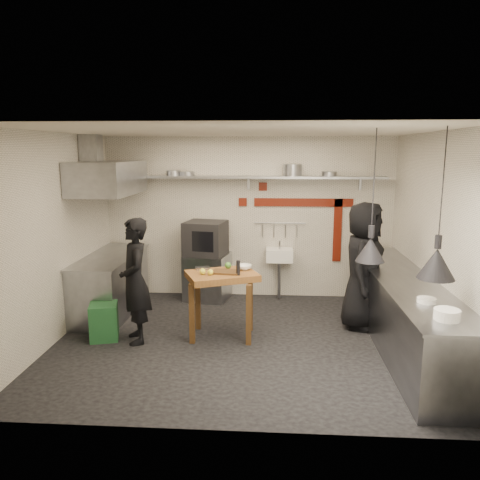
# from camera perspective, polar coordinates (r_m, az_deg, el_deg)

# --- Properties ---
(floor) EXTENTS (5.00, 5.00, 0.00)m
(floor) POSITION_cam_1_polar(r_m,az_deg,el_deg) (6.55, 0.08, -12.17)
(floor) COLOR black
(floor) RESTS_ON ground
(ceiling) EXTENTS (5.00, 5.00, 0.00)m
(ceiling) POSITION_cam_1_polar(r_m,az_deg,el_deg) (6.03, 0.08, 13.13)
(ceiling) COLOR silver
(ceiling) RESTS_ON floor
(wall_back) EXTENTS (5.00, 0.04, 2.80)m
(wall_back) POSITION_cam_1_polar(r_m,az_deg,el_deg) (8.21, 1.04, 2.72)
(wall_back) COLOR silver
(wall_back) RESTS_ON floor
(wall_front) EXTENTS (5.00, 0.04, 2.80)m
(wall_front) POSITION_cam_1_polar(r_m,az_deg,el_deg) (4.10, -1.84, -5.58)
(wall_front) COLOR silver
(wall_front) RESTS_ON floor
(wall_left) EXTENTS (0.04, 4.20, 2.80)m
(wall_left) POSITION_cam_1_polar(r_m,az_deg,el_deg) (6.77, -21.53, 0.22)
(wall_left) COLOR silver
(wall_left) RESTS_ON floor
(wall_right) EXTENTS (0.04, 4.20, 2.80)m
(wall_right) POSITION_cam_1_polar(r_m,az_deg,el_deg) (6.48, 22.73, -0.32)
(wall_right) COLOR silver
(wall_right) RESTS_ON floor
(red_band_horiz) EXTENTS (1.70, 0.02, 0.14)m
(red_band_horiz) POSITION_cam_1_polar(r_m,az_deg,el_deg) (8.16, 7.73, 4.56)
(red_band_horiz) COLOR #62180B
(red_band_horiz) RESTS_ON wall_back
(red_band_vert) EXTENTS (0.14, 0.02, 1.10)m
(red_band_vert) POSITION_cam_1_polar(r_m,az_deg,el_deg) (8.29, 11.79, 1.17)
(red_band_vert) COLOR #62180B
(red_band_vert) RESTS_ON wall_back
(red_tile_a) EXTENTS (0.14, 0.02, 0.14)m
(red_tile_a) POSITION_cam_1_polar(r_m,az_deg,el_deg) (8.12, 2.82, 6.52)
(red_tile_a) COLOR #62180B
(red_tile_a) RESTS_ON wall_back
(red_tile_b) EXTENTS (0.14, 0.02, 0.14)m
(red_tile_b) POSITION_cam_1_polar(r_m,az_deg,el_deg) (8.16, 0.33, 4.65)
(red_tile_b) COLOR #62180B
(red_tile_b) RESTS_ON wall_back
(back_shelf) EXTENTS (4.60, 0.34, 0.04)m
(back_shelf) POSITION_cam_1_polar(r_m,az_deg,el_deg) (7.96, 0.99, 7.67)
(back_shelf) COLOR gray
(back_shelf) RESTS_ON wall_back
(shelf_bracket_left) EXTENTS (0.04, 0.06, 0.24)m
(shelf_bracket_left) POSITION_cam_1_polar(r_m,az_deg,el_deg) (8.42, -12.08, 6.93)
(shelf_bracket_left) COLOR gray
(shelf_bracket_left) RESTS_ON wall_back
(shelf_bracket_mid) EXTENTS (0.04, 0.06, 0.24)m
(shelf_bracket_mid) POSITION_cam_1_polar(r_m,az_deg,el_deg) (8.11, 1.04, 7.03)
(shelf_bracket_mid) COLOR gray
(shelf_bracket_mid) RESTS_ON wall_back
(shelf_bracket_right) EXTENTS (0.04, 0.06, 0.24)m
(shelf_bracket_right) POSITION_cam_1_polar(r_m,az_deg,el_deg) (8.24, 14.45, 6.75)
(shelf_bracket_right) COLOR gray
(shelf_bracket_right) RESTS_ON wall_back
(pan_far_left) EXTENTS (0.26, 0.26, 0.09)m
(pan_far_left) POSITION_cam_1_polar(r_m,az_deg,el_deg) (8.12, -8.10, 8.09)
(pan_far_left) COLOR gray
(pan_far_left) RESTS_ON back_shelf
(pan_mid_left) EXTENTS (0.27, 0.27, 0.07)m
(pan_mid_left) POSITION_cam_1_polar(r_m,az_deg,el_deg) (8.07, -6.48, 8.04)
(pan_mid_left) COLOR gray
(pan_mid_left) RESTS_ON back_shelf
(stock_pot) EXTENTS (0.41, 0.41, 0.20)m
(stock_pot) POSITION_cam_1_polar(r_m,az_deg,el_deg) (7.95, 6.44, 8.47)
(stock_pot) COLOR gray
(stock_pot) RESTS_ON back_shelf
(pan_right) EXTENTS (0.31, 0.31, 0.08)m
(pan_right) POSITION_cam_1_polar(r_m,az_deg,el_deg) (8.00, 10.82, 7.93)
(pan_right) COLOR gray
(pan_right) RESTS_ON back_shelf
(oven_stand) EXTENTS (0.82, 0.76, 0.80)m
(oven_stand) POSITION_cam_1_polar(r_m,az_deg,el_deg) (8.20, -3.99, -4.46)
(oven_stand) COLOR gray
(oven_stand) RESTS_ON floor
(combi_oven) EXTENTS (0.76, 0.72, 0.58)m
(combi_oven) POSITION_cam_1_polar(r_m,az_deg,el_deg) (7.98, -4.21, 0.20)
(combi_oven) COLOR black
(combi_oven) RESTS_ON oven_stand
(oven_door) EXTENTS (0.52, 0.13, 0.46)m
(oven_door) POSITION_cam_1_polar(r_m,az_deg,el_deg) (7.74, -4.35, -0.13)
(oven_door) COLOR #62180B
(oven_door) RESTS_ON combi_oven
(oven_glass) EXTENTS (0.37, 0.09, 0.34)m
(oven_glass) POSITION_cam_1_polar(r_m,az_deg,el_deg) (7.69, -4.57, -0.21)
(oven_glass) COLOR black
(oven_glass) RESTS_ON oven_door
(hand_sink) EXTENTS (0.46, 0.34, 0.22)m
(hand_sink) POSITION_cam_1_polar(r_m,az_deg,el_deg) (8.13, 4.83, -1.84)
(hand_sink) COLOR white
(hand_sink) RESTS_ON wall_back
(sink_tap) EXTENTS (0.03, 0.03, 0.14)m
(sink_tap) POSITION_cam_1_polar(r_m,az_deg,el_deg) (8.09, 4.85, -0.59)
(sink_tap) COLOR gray
(sink_tap) RESTS_ON hand_sink
(sink_drain) EXTENTS (0.06, 0.06, 0.66)m
(sink_drain) POSITION_cam_1_polar(r_m,az_deg,el_deg) (8.20, 4.79, -4.90)
(sink_drain) COLOR gray
(sink_drain) RESTS_ON floor
(utensil_rail) EXTENTS (0.90, 0.02, 0.02)m
(utensil_rail) POSITION_cam_1_polar(r_m,az_deg,el_deg) (8.17, 4.88, 2.08)
(utensil_rail) COLOR gray
(utensil_rail) RESTS_ON wall_back
(counter_right) EXTENTS (0.70, 3.80, 0.90)m
(counter_right) POSITION_cam_1_polar(r_m,az_deg,el_deg) (6.61, 19.23, -8.39)
(counter_right) COLOR gray
(counter_right) RESTS_ON floor
(counter_right_top) EXTENTS (0.76, 3.90, 0.03)m
(counter_right_top) POSITION_cam_1_polar(r_m,az_deg,el_deg) (6.48, 19.48, -4.50)
(counter_right_top) COLOR gray
(counter_right_top) RESTS_ON counter_right
(plate_stack) EXTENTS (0.26, 0.26, 0.11)m
(plate_stack) POSITION_cam_1_polar(r_m,az_deg,el_deg) (5.04, 23.91, -8.32)
(plate_stack) COLOR white
(plate_stack) RESTS_ON counter_right_top
(small_bowl_right) EXTENTS (0.26, 0.26, 0.05)m
(small_bowl_right) POSITION_cam_1_polar(r_m,az_deg,el_deg) (5.52, 21.79, -6.83)
(small_bowl_right) COLOR white
(small_bowl_right) RESTS_ON counter_right_top
(counter_left) EXTENTS (0.70, 1.90, 0.90)m
(counter_left) POSITION_cam_1_polar(r_m,az_deg,el_deg) (7.80, -15.44, -5.26)
(counter_left) COLOR gray
(counter_left) RESTS_ON floor
(counter_left_top) EXTENTS (0.76, 2.00, 0.03)m
(counter_left_top) POSITION_cam_1_polar(r_m,az_deg,el_deg) (7.69, -15.61, -1.92)
(counter_left_top) COLOR gray
(counter_left_top) RESTS_ON counter_left
(extractor_hood) EXTENTS (0.78, 1.60, 0.50)m
(extractor_hood) POSITION_cam_1_polar(r_m,az_deg,el_deg) (7.50, -15.73, 7.31)
(extractor_hood) COLOR gray
(extractor_hood) RESTS_ON ceiling
(hood_duct) EXTENTS (0.28, 0.28, 0.50)m
(hood_duct) POSITION_cam_1_polar(r_m,az_deg,el_deg) (7.58, -17.70, 10.27)
(hood_duct) COLOR gray
(hood_duct) RESTS_ON ceiling
(green_bin) EXTENTS (0.45, 0.45, 0.50)m
(green_bin) POSITION_cam_1_polar(r_m,az_deg,el_deg) (6.78, -16.24, -9.53)
(green_bin) COLOR #1F582B
(green_bin) RESTS_ON floor
(prep_table) EXTENTS (1.09, 0.94, 0.92)m
(prep_table) POSITION_cam_1_polar(r_m,az_deg,el_deg) (6.54, -2.19, -7.90)
(prep_table) COLOR brown
(prep_table) RESTS_ON floor
(cutting_board) EXTENTS (0.39, 0.30, 0.02)m
(cutting_board) POSITION_cam_1_polar(r_m,az_deg,el_deg) (6.39, -1.72, -3.91)
(cutting_board) COLOR #4E3218
(cutting_board) RESTS_ON prep_table
(pepper_mill) EXTENTS (0.05, 0.05, 0.20)m
(pepper_mill) POSITION_cam_1_polar(r_m,az_deg,el_deg) (6.25, -0.23, -3.42)
(pepper_mill) COLOR black
(pepper_mill) RESTS_ON prep_table
(lemon_a) EXTENTS (0.11, 0.11, 0.08)m
(lemon_a) POSITION_cam_1_polar(r_m,az_deg,el_deg) (6.32, -4.59, -3.85)
(lemon_a) COLOR yellow
(lemon_a) RESTS_ON prep_table
(lemon_b) EXTENTS (0.08, 0.08, 0.08)m
(lemon_b) POSITION_cam_1_polar(r_m,az_deg,el_deg) (6.28, -3.64, -3.94)
(lemon_b) COLOR yellow
(lemon_b) RESTS_ON prep_table
(veg_ball) EXTENTS (0.12, 0.12, 0.09)m
(veg_ball) POSITION_cam_1_polar(r_m,az_deg,el_deg) (6.59, -1.46, -3.12)
(veg_ball) COLOR #48872F
(veg_ball) RESTS_ON prep_table
(steel_tray) EXTENTS (0.23, 0.18, 0.03)m
(steel_tray) POSITION_cam_1_polar(r_m,az_deg,el_deg) (6.60, -4.58, -3.43)
(steel_tray) COLOR gray
(steel_tray) RESTS_ON prep_table
(bowl) EXTENTS (0.28, 0.28, 0.07)m
(bowl) POSITION_cam_1_polar(r_m,az_deg,el_deg) (6.56, 0.49, -3.34)
(bowl) COLOR white
(bowl) RESTS_ON prep_table
(heat_lamp_near) EXTENTS (0.33, 0.33, 1.47)m
(heat_lamp_near) POSITION_cam_1_polar(r_m,az_deg,el_deg) (5.38, 15.93, 5.14)
(heat_lamp_near) COLOR black
(heat_lamp_near) RESTS_ON ceiling
(heat_lamp_far) EXTENTS (0.50, 0.50, 1.56)m
(heat_lamp_far) POSITION_cam_1_polar(r_m,az_deg,el_deg) (5.17, 23.33, 3.99)
(heat_lamp_far) COLOR black
(heat_lamp_far) RESTS_ON ceiling
(chef_left) EXTENTS (0.62, 0.73, 1.69)m
(chef_left) POSITION_cam_1_polar(r_m,az_deg,el_deg) (6.42, -12.68, -4.89)
(chef_left) COLOR black
(chef_left) RESTS_ON floor
(chef_right) EXTENTS (0.87, 1.05, 1.85)m
(chef_right) POSITION_cam_1_polar(r_m,az_deg,el_deg) (6.98, 14.79, -3.06)
(chef_right) COLOR black
(chef_right) RESTS_ON floor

